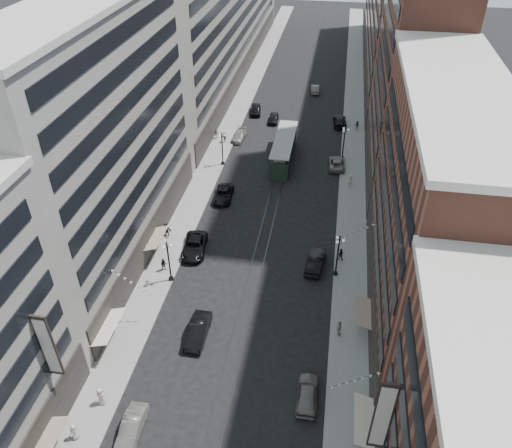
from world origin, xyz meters
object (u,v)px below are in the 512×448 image
Objects in this scene: car_11 at (337,163)px; pedestrian_1 at (101,396)px; lamppost_sw_mid at (222,147)px; pedestrian_6 at (216,133)px; car_8 at (239,136)px; pedestrian_8 at (350,181)px; car_10 at (315,261)px; pedestrian_extra_0 at (74,432)px; car_5 at (198,331)px; car_4 at (307,394)px; pedestrian_5 at (166,229)px; pedestrian_7 at (340,254)px; pedestrian_4 at (339,328)px; pedestrian_9 at (357,125)px; lamppost_sw_far at (169,260)px; lamppost_se_mid at (344,142)px; pedestrian_extra_1 at (225,137)px; car_2 at (194,246)px; lamppost_se_far at (338,254)px; car_13 at (273,118)px; streetcar at (284,150)px; car_1 at (132,427)px; car_7 at (223,194)px; car_14 at (315,89)px; pedestrian_2 at (164,265)px; car_12 at (340,121)px.

pedestrian_1 is at bearing 65.33° from car_11.
lamppost_sw_mid reaches higher than pedestrian_6.
pedestrian_8 is (18.89, -12.42, 0.40)m from car_8.
pedestrian_extra_0 is (-17.99, -24.90, 0.15)m from car_10.
pedestrian_extra_0 is at bearing -120.24° from car_5.
pedestrian_5 is (-19.58, 20.83, 0.28)m from car_4.
car_8 is 3.08× the size of pedestrian_7.
pedestrian_4 is 48.06m from pedestrian_9.
lamppost_sw_far is 36.91m from lamppost_se_mid.
pedestrian_1 is 24.34m from pedestrian_5.
pedestrian_5 is at bearing 74.51° from pedestrian_extra_1.
lamppost_sw_mid is 0.96× the size of car_2.
pedestrian_extra_1 is at bearing 88.63° from car_2.
lamppost_se_far is at bearing -51.34° from lamppost_sw_mid.
pedestrian_1 is 0.45× the size of car_13.
car_2 is at bearing -51.01° from car_4.
car_10 is 24.23m from car_11.
streetcar is at bearing -62.12° from pedestrian_7.
pedestrian_9 reaches higher than car_2.
car_11 is at bearing 71.39° from car_1.
car_7 is 2.79× the size of pedestrian_6.
car_13 is 0.94× the size of car_14.
lamppost_sw_mid is 18.05m from car_13.
car_13 is at bearing -72.58° from pedestrian_8.
lamppost_sw_mid is 3.35× the size of pedestrian_2.
pedestrian_4 is 0.36× the size of car_7.
car_4 is at bearing 98.11° from car_10.
car_10 is at bearing -11.71° from pedestrian_2.
car_13 is at bearing -68.70° from car_10.
pedestrian_6 is (-1.83, 51.95, -0.01)m from pedestrian_1.
car_13 is (5.63, 16.98, -2.38)m from lamppost_sw_mid.
lamppost_se_mid is 0.96× the size of car_2.
car_8 is 1.14× the size of car_13.
lamppost_sw_mid reaches higher than pedestrian_9.
pedestrian_8 reaches higher than car_11.
pedestrian_2 is (-17.80, 14.35, 0.18)m from car_4.
pedestrian_1 is 63.24m from pedestrian_9.
pedestrian_extra_0 is (-20.39, -23.83, -2.10)m from lamppost_se_far.
lamppost_se_far reaches higher than car_2.
pedestrian_8 is at bearing 140.85° from pedestrian_extra_1.
car_10 is 18.93m from pedestrian_8.
car_8 is at bearing 84.35° from car_2.
pedestrian_extra_0 is 1.03× the size of pedestrian_extra_1.
lamppost_se_mid is at bearing -170.35° from pedestrian_extra_0.
pedestrian_5 is 27.68m from pedestrian_6.
pedestrian_8 is at bearing -94.88° from car_10.
car_1 is at bearing -104.16° from car_5.
pedestrian_9 reaches higher than car_12.
car_4 is 0.89× the size of car_7.
pedestrian_1 is 23.19m from pedestrian_4.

